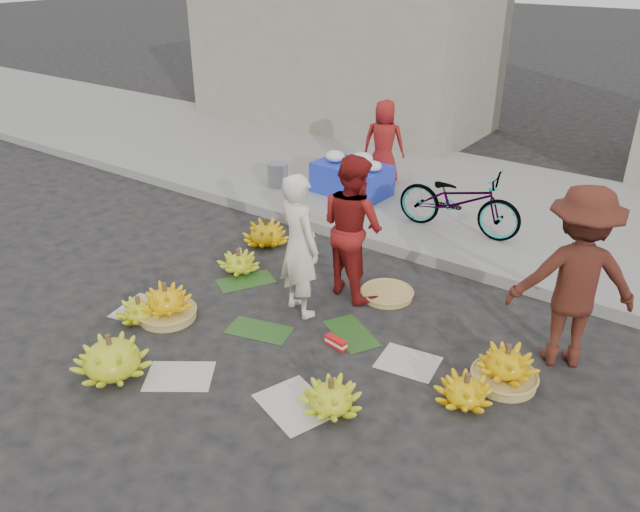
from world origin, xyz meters
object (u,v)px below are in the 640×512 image
Objects in this scene: vendor_cream at (299,246)px; bicycle at (459,200)px; banana_bunch_4 at (466,391)px; flower_table at (352,177)px; banana_bunch_0 at (166,304)px.

bicycle is (0.60, 2.65, -0.22)m from vendor_cream.
banana_bunch_4 is 0.30× the size of bicycle.
vendor_cream is 1.35× the size of flower_table.
vendor_cream is at bearing 162.92° from bicycle.
bicycle is at bearing 115.73° from banana_bunch_4.
flower_table is 0.70× the size of bicycle.
banana_bunch_0 is at bearing 151.05° from bicycle.
banana_bunch_0 is 1.52m from vendor_cream.
banana_bunch_0 is 3.96m from flower_table.
flower_table is 1.93m from bicycle.
flower_table is at bearing -48.60° from vendor_cream.
vendor_cream reaches higher than bicycle.
banana_bunch_4 is (3.11, 0.54, -0.04)m from banana_bunch_0.
flower_table is (-0.25, 3.95, 0.21)m from banana_bunch_0.
vendor_cream is (-2.07, 0.39, 0.64)m from banana_bunch_4.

